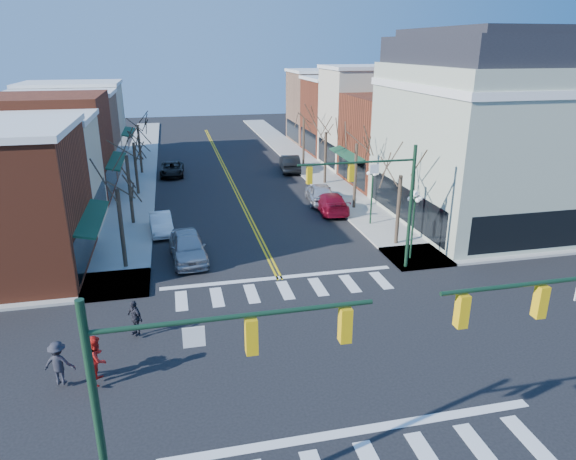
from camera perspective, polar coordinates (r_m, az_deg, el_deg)
ground at (r=22.05m, az=3.32°, el=-13.71°), size 160.00×160.00×0.00m
sidewalk_left at (r=39.67m, az=-17.21°, el=1.12°), size 3.50×70.00×0.15m
sidewalk_right at (r=41.93m, az=7.31°, el=2.86°), size 3.50×70.00×0.15m
bldg_left_stucco_a at (r=39.41m, az=-27.63°, el=5.19°), size 10.00×7.00×7.50m
bldg_left_brick_b at (r=46.94m, az=-25.47°, el=8.17°), size 10.00×9.00×8.50m
bldg_left_tan at (r=54.97m, az=-23.73°, el=9.49°), size 10.00×7.50×7.80m
bldg_left_stucco_b at (r=62.49m, az=-22.55°, el=10.89°), size 10.00×8.00×8.20m
bldg_right_brick_a at (r=48.78m, az=12.77°, el=9.66°), size 10.00×8.50×8.00m
bldg_right_stucco at (r=55.65m, az=9.43°, el=12.12°), size 10.00×7.00×10.00m
bldg_right_brick_b at (r=62.70m, az=6.79°, el=12.38°), size 10.00×8.00×8.50m
bldg_right_tan at (r=70.21m, az=4.59°, el=13.44°), size 10.00×8.00×9.00m
victorian_corner at (r=39.20m, az=21.46°, el=10.37°), size 12.25×14.25×13.30m
traffic_mast_near_left at (r=12.65m, az=-12.03°, el=-16.78°), size 6.60×0.28×7.20m
traffic_mast_far_right at (r=28.27m, az=10.22°, el=4.18°), size 6.60×0.28×7.20m
lamppost_corner at (r=30.80m, az=13.81°, el=1.82°), size 0.36×0.36×4.33m
lamppost_midblock at (r=36.48m, az=9.35°, el=4.90°), size 0.36×0.36×4.33m
tree_left_a at (r=30.41m, az=-18.00°, el=0.01°), size 0.24×0.24×4.76m
tree_left_b at (r=38.00m, az=-17.14°, el=4.19°), size 0.24×0.24×5.04m
tree_left_c at (r=45.81m, az=-16.53°, el=6.49°), size 0.24×0.24×4.55m
tree_left_d at (r=53.60m, az=-16.13°, el=8.56°), size 0.24×0.24×4.90m
tree_right_a at (r=33.22m, az=12.15°, el=2.07°), size 0.24×0.24×4.62m
tree_right_b at (r=40.25m, az=7.48°, el=5.85°), size 0.24×0.24×5.18m
tree_right_c at (r=47.68m, az=4.17°, el=7.92°), size 0.24×0.24×4.83m
tree_right_d at (r=55.23m, az=1.74°, el=9.67°), size 0.24×0.24×4.97m
car_left_near at (r=31.23m, az=-11.07°, el=-1.84°), size 2.35×5.12×1.70m
car_left_mid at (r=36.29m, az=-13.92°, el=0.71°), size 1.74×4.15×1.33m
car_left_far at (r=52.44m, az=-12.76°, el=6.62°), size 2.42×4.88×1.33m
car_right_near at (r=39.90m, az=4.76°, el=3.08°), size 2.44×5.27×1.49m
car_right_mid at (r=42.10m, az=3.57°, el=4.14°), size 2.54×5.13×1.68m
car_right_far at (r=53.00m, az=0.21°, el=7.44°), size 2.43×5.33×1.70m
pedestrian_red_b at (r=21.04m, az=-20.46°, el=-13.27°), size 0.85×1.03×1.93m
pedestrian_dark_a at (r=23.70m, az=-16.65°, el=-9.31°), size 0.91×0.99×1.63m
pedestrian_dark_b at (r=21.49m, az=-24.12°, el=-13.34°), size 1.25×0.87×1.76m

